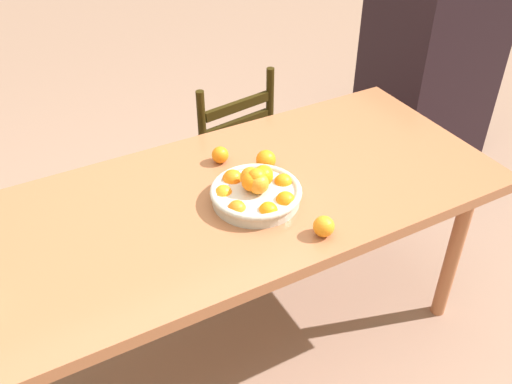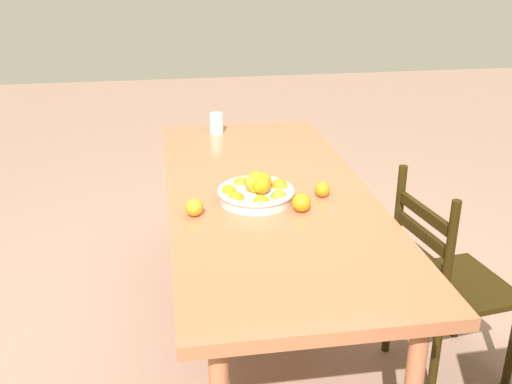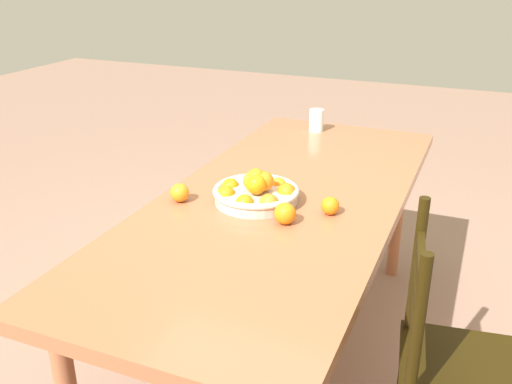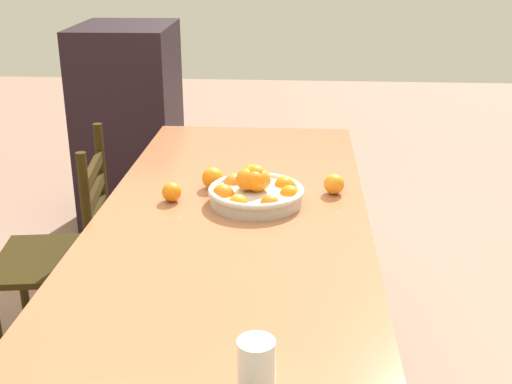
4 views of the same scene
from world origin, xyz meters
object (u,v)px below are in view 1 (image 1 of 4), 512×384
orange_loose_2 (266,160)px  cabinet (429,69)px  orange_loose_1 (324,226)px  chair_near_window (222,158)px  dining_table (222,214)px  orange_loose_0 (220,155)px  fruit_bowl (256,191)px

orange_loose_2 → cabinet: bearing=24.6°
orange_loose_1 → chair_near_window: bearing=83.1°
cabinet → orange_loose_2: (-1.50, -0.69, 0.24)m
dining_table → orange_loose_0: size_ratio=31.81×
dining_table → orange_loose_1: orange_loose_1 is taller
chair_near_window → fruit_bowl: size_ratio=2.87×
fruit_bowl → orange_loose_1: (0.10, -0.26, -0.01)m
orange_loose_1 → orange_loose_2: bearing=86.5°
fruit_bowl → orange_loose_1: bearing=-68.6°
orange_loose_1 → fruit_bowl: bearing=111.4°
cabinet → orange_loose_1: size_ratio=16.41×
orange_loose_0 → orange_loose_2: (0.13, -0.12, 0.01)m
dining_table → chair_near_window: 0.82m
cabinet → orange_loose_2: bearing=-157.2°
cabinet → orange_loose_0: (-1.63, -0.57, 0.23)m
dining_table → fruit_bowl: fruit_bowl is taller
orange_loose_1 → orange_loose_2: size_ratio=0.94×
chair_near_window → orange_loose_2: (-0.10, -0.61, 0.37)m
cabinet → orange_loose_2: cabinet is taller
chair_near_window → orange_loose_1: (-0.12, -1.03, 0.37)m
fruit_bowl → dining_table: bearing=146.2°
chair_near_window → orange_loose_0: 0.65m
fruit_bowl → orange_loose_2: size_ratio=4.26×
orange_loose_2 → orange_loose_0: bearing=137.9°
orange_loose_1 → dining_table: bearing=121.8°
fruit_bowl → cabinet: bearing=27.5°
cabinet → orange_loose_0: 1.74m
orange_loose_1 → cabinet: bearing=36.1°
dining_table → cabinet: 1.90m
dining_table → orange_loose_1: size_ratio=29.41×
dining_table → fruit_bowl: (0.10, -0.07, 0.11)m
dining_table → chair_near_window: chair_near_window is taller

